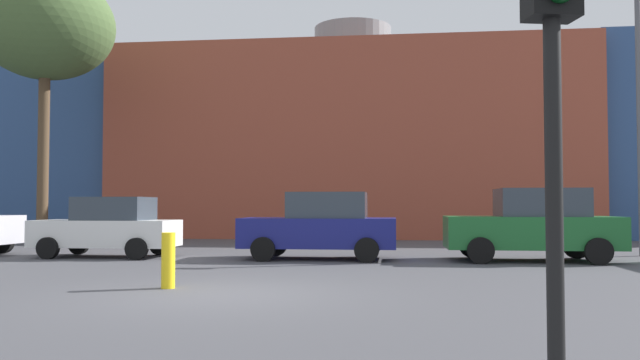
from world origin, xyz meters
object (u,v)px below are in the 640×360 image
traffic_light_near_right (553,28)px  parked_car_3 (533,225)px  parked_car_2 (321,226)px  parked_car_1 (109,227)px  bare_tree_0 (45,27)px  bollard_yellow_0 (168,260)px  street_lamp (639,96)px

traffic_light_near_right → parked_car_3: bearing=156.5°
parked_car_2 → parked_car_3: bearing=-180.0°
parked_car_1 → bare_tree_0: 10.26m
traffic_light_near_right → bollard_yellow_0: traffic_light_near_right is taller
traffic_light_near_right → street_lamp: bearing=145.6°
traffic_light_near_right → street_lamp: (6.00, 14.84, 1.94)m
traffic_light_near_right → bare_tree_0: 23.42m
bare_tree_0 → street_lamp: (20.13, -3.02, -3.54)m
parked_car_3 → street_lamp: 5.51m
parked_car_3 → street_lamp: size_ratio=0.53×
traffic_light_near_right → street_lamp: 16.12m
parked_car_1 → street_lamp: bearing=-172.1°
parked_car_3 → traffic_light_near_right: (-2.51, -12.72, 1.76)m
bollard_yellow_0 → parked_car_1: bearing=122.6°
parked_car_2 → bollard_yellow_0: bearing=72.8°
parked_car_3 → traffic_light_near_right: size_ratio=1.20×
traffic_light_near_right → bare_tree_0: size_ratio=0.36×
bare_tree_0 → street_lamp: bare_tree_0 is taller
street_lamp → parked_car_1: bearing=-172.1°
parked_car_1 → bollard_yellow_0: bearing=122.6°
parked_car_3 → bollard_yellow_0: bearing=40.1°
parked_car_2 → street_lamp: 10.05m
bollard_yellow_0 → parked_car_2: bearing=72.8°
parked_car_3 → bare_tree_0: 18.86m
bare_tree_0 → bollard_yellow_0: (9.06, -11.53, -7.70)m
parked_car_2 → bare_tree_0: bare_tree_0 is taller
bollard_yellow_0 → bare_tree_0: bearing=128.2°
street_lamp → traffic_light_near_right: bearing=-112.0°
traffic_light_near_right → bollard_yellow_0: (-5.07, 6.33, -2.21)m
street_lamp → parked_car_2: bearing=-166.9°
parked_car_3 → traffic_light_near_right: bearing=78.8°
bare_tree_0 → bollard_yellow_0: bare_tree_0 is taller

